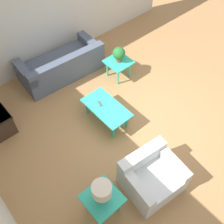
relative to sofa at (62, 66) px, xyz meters
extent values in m
plane|color=#A87A4C|center=(-2.33, -0.35, -0.27)|extent=(14.00, 14.00, 0.00)
cube|color=silver|center=(0.73, -0.35, 1.08)|extent=(0.12, 7.20, 2.70)
cube|color=#4C566B|center=(0.05, 0.00, -0.07)|extent=(1.05, 2.05, 0.40)
cube|color=#4C566B|center=(-0.32, 0.02, 0.29)|extent=(0.32, 2.01, 0.31)
cube|color=#4C566B|center=(-0.01, -0.90, 0.23)|extent=(0.94, 0.26, 0.20)
cube|color=#4C566B|center=(0.10, 0.90, 0.23)|extent=(0.94, 0.26, 0.20)
cube|color=silver|center=(-3.49, 0.49, -0.06)|extent=(0.95, 1.02, 0.42)
cube|color=silver|center=(-3.17, 0.45, 0.29)|extent=(0.30, 0.95, 0.28)
cube|color=silver|center=(-3.45, 0.87, 0.24)|extent=(0.86, 0.25, 0.18)
cube|color=silver|center=(-3.54, 0.10, 0.24)|extent=(0.86, 0.25, 0.18)
cube|color=#2DB79E|center=(-1.83, 0.12, 0.13)|extent=(1.05, 0.56, 0.04)
cylinder|color=#2DB79E|center=(-2.26, -0.07, -0.08)|extent=(0.05, 0.05, 0.38)
cylinder|color=#2DB79E|center=(-1.39, -0.07, -0.08)|extent=(0.05, 0.05, 0.38)
cylinder|color=#2DB79E|center=(-2.26, 0.30, -0.08)|extent=(0.05, 0.05, 0.38)
cylinder|color=#2DB79E|center=(-1.39, 0.30, -0.08)|extent=(0.05, 0.05, 0.38)
cube|color=#2DB79E|center=(-0.97, -1.00, 0.18)|extent=(0.57, 0.57, 0.04)
cylinder|color=#2DB79E|center=(-1.16, -1.19, -0.05)|extent=(0.04, 0.04, 0.44)
cylinder|color=#2DB79E|center=(-0.77, -1.19, -0.05)|extent=(0.04, 0.04, 0.44)
cylinder|color=#2DB79E|center=(-1.16, -0.80, -0.05)|extent=(0.04, 0.04, 0.44)
cylinder|color=#2DB79E|center=(-0.77, -0.80, -0.05)|extent=(0.04, 0.04, 0.44)
cube|color=#2DB79E|center=(-3.25, 1.41, 0.18)|extent=(0.57, 0.57, 0.04)
cylinder|color=#2DB79E|center=(-3.44, 1.22, -0.05)|extent=(0.04, 0.04, 0.44)
cylinder|color=#2DB79E|center=(-3.05, 1.22, -0.05)|extent=(0.04, 0.04, 0.44)
cylinder|color=#2DB79E|center=(-3.44, 1.61, -0.05)|extent=(0.04, 0.04, 0.44)
cylinder|color=#2DB79E|center=(-3.05, 1.61, -0.05)|extent=(0.04, 0.04, 0.44)
cylinder|color=brown|center=(-0.97, -1.00, 0.26)|extent=(0.14, 0.14, 0.11)
sphere|color=#236B2D|center=(-0.97, -1.00, 0.44)|extent=(0.30, 0.30, 0.30)
cylinder|color=#333333|center=(-3.25, 1.41, 0.31)|extent=(0.14, 0.14, 0.21)
cylinder|color=beige|center=(-3.25, 1.41, 0.52)|extent=(0.31, 0.31, 0.22)
cube|color=#4C4C51|center=(-1.67, 0.16, 0.16)|extent=(0.16, 0.09, 0.02)
camera|label=1|loc=(-4.51, 2.31, 4.28)|focal=42.00mm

